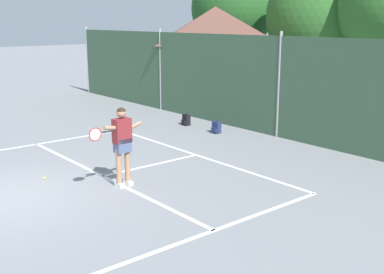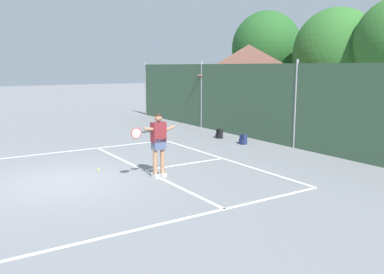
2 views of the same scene
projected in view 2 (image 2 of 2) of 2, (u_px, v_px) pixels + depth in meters
The scene contains 8 objects.
ground_plane at pixel (63, 183), 11.18m from camera, with size 120.00×120.00×0.00m, color slate.
court_markings at pixel (86, 179), 11.52m from camera, with size 8.30×11.10×0.01m.
chainlink_fence at pixel (296, 106), 15.68m from camera, with size 26.09×0.09×3.42m.
clubhouse_building at pixel (248, 83), 22.75m from camera, with size 6.08×4.88×4.35m.
tennis_player at pixel (158, 139), 11.53m from camera, with size 0.28×1.43×1.85m.
tennis_ball at pixel (98, 170), 12.41m from camera, with size 0.07×0.07×0.07m, color #CCE033.
backpack_black at pixel (219, 134), 18.02m from camera, with size 0.29×0.25×0.46m.
backpack_navy at pixel (243, 139), 16.65m from camera, with size 0.29×0.25×0.46m.
Camera 2 is at (11.01, -2.82, 3.16)m, focal length 37.99 mm.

